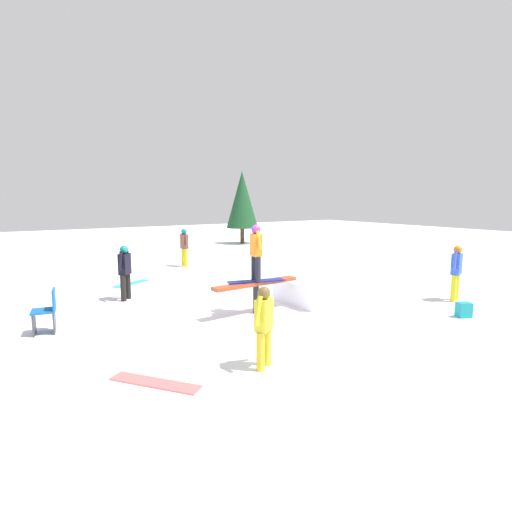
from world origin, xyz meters
name	(u,v)px	position (x,y,z in m)	size (l,w,h in m)	color
ground_plane	(256,313)	(0.00, 0.00, 0.00)	(60.00, 60.00, 0.00)	white
rail_feature	(256,287)	(0.00, 0.00, 0.63)	(2.26, 0.43, 0.75)	black
snow_kicker_ramp	(317,290)	(-1.97, -0.13, 0.29)	(1.80, 1.50, 0.58)	white
main_rider_on_rail	(256,254)	(0.00, 0.00, 1.40)	(1.36, 0.69, 1.32)	navy
bystander_black	(125,270)	(2.23, -2.89, 0.81)	(0.49, 0.52, 1.45)	black
bystander_blue	(456,270)	(-5.00, 1.82, 0.82)	(0.59, 0.29, 1.46)	gold
bystander_yellow	(264,323)	(1.52, 2.63, 0.74)	(0.55, 0.37, 1.32)	gold
bystander_brown	(184,245)	(-1.11, -7.01, 0.84)	(0.22, 0.65, 1.49)	gold
loose_snowboard_coral	(155,383)	(3.16, 2.24, 0.01)	(1.41, 0.28, 0.02)	#EB6563
loose_snowboard_cyan	(132,283)	(1.57, -4.85, 0.01)	(1.32, 0.28, 0.02)	#20B2BF
folding_chair	(46,313)	(4.25, -1.06, 0.41)	(0.51, 0.51, 0.88)	#3F3F44
backpack_on_snow	(464,310)	(-3.79, 2.78, 0.17)	(0.30, 0.22, 0.34)	teal
pine_tree_far	(242,200)	(-7.18, -12.84, 2.59)	(1.88, 1.88, 4.26)	#4C331E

